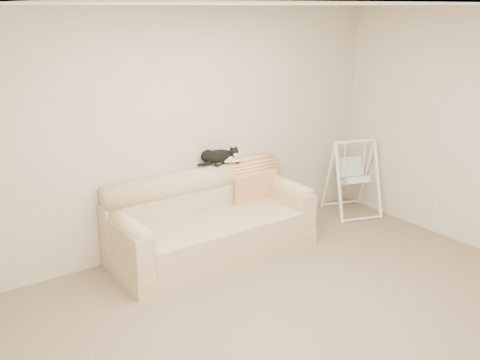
% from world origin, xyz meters
% --- Properties ---
extents(ground_plane, '(5.00, 5.00, 0.00)m').
position_xyz_m(ground_plane, '(0.00, 0.00, 0.00)').
color(ground_plane, '#796652').
rests_on(ground_plane, ground).
extents(room_shell, '(5.04, 4.04, 2.60)m').
position_xyz_m(room_shell, '(0.00, 0.00, 1.53)').
color(room_shell, beige).
rests_on(room_shell, ground).
extents(sofa, '(2.20, 0.93, 0.90)m').
position_xyz_m(sofa, '(-0.01, 1.62, 0.35)').
color(sofa, '#C4AF87').
rests_on(sofa, ground).
extents(remote_a, '(0.18, 0.13, 0.03)m').
position_xyz_m(remote_a, '(0.29, 1.86, 0.91)').
color(remote_a, black).
rests_on(remote_a, sofa).
extents(remote_b, '(0.17, 0.14, 0.02)m').
position_xyz_m(remote_b, '(0.44, 1.83, 0.91)').
color(remote_b, black).
rests_on(remote_b, sofa).
extents(tuxedo_cat, '(0.50, 0.29, 0.20)m').
position_xyz_m(tuxedo_cat, '(0.29, 1.87, 0.99)').
color(tuxedo_cat, black).
rests_on(tuxedo_cat, sofa).
extents(throw_blanket, '(0.57, 0.38, 0.58)m').
position_xyz_m(throw_blanket, '(0.69, 1.84, 0.72)').
color(throw_blanket, '#D15923').
rests_on(throw_blanket, sofa).
extents(baby_swing, '(0.76, 0.79, 0.99)m').
position_xyz_m(baby_swing, '(2.15, 1.57, 0.49)').
color(baby_swing, white).
rests_on(baby_swing, ground).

